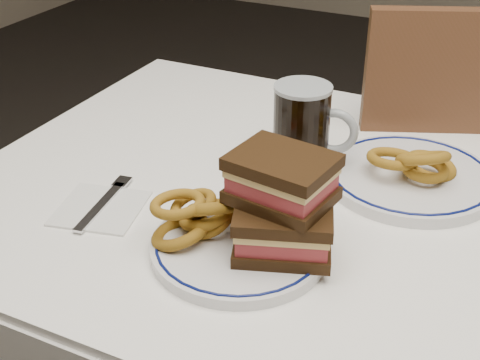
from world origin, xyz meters
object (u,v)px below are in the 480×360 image
at_px(main_plate, 239,247).
at_px(reuben_sandwich, 283,204).
at_px(beer_mug, 303,130).
at_px(far_plate, 410,177).
at_px(chair_far, 447,194).

height_order(main_plate, reuben_sandwich, reuben_sandwich).
height_order(beer_mug, far_plate, beer_mug).
bearing_deg(beer_mug, chair_far, 64.73).
distance_m(main_plate, reuben_sandwich, 0.09).
distance_m(beer_mug, far_plate, 0.19).
height_order(main_plate, far_plate, far_plate).
height_order(chair_far, beer_mug, chair_far).
relative_size(main_plate, far_plate, 0.89).
distance_m(chair_far, far_plate, 0.43).
distance_m(chair_far, main_plate, 0.73).
bearing_deg(far_plate, main_plate, -119.24).
distance_m(reuben_sandwich, far_plate, 0.31).
bearing_deg(reuben_sandwich, far_plate, 68.06).
xyz_separation_m(chair_far, main_plate, (-0.19, -0.67, 0.23)).
distance_m(chair_far, reuben_sandwich, 0.73).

